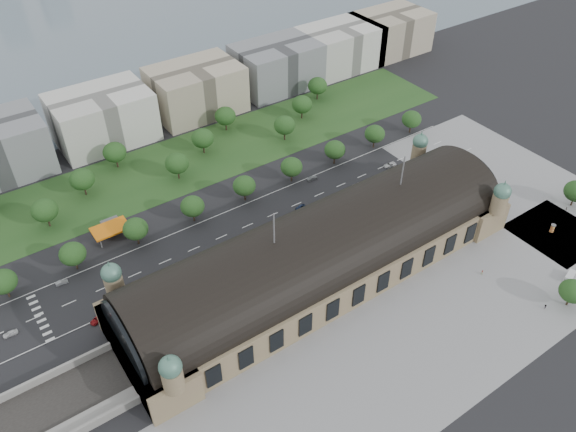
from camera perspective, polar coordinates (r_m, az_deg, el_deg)
ground at (r=205.27m, az=3.38°, el=-5.84°), size 900.00×900.00×0.00m
station at (r=198.09m, az=3.49°, el=-3.75°), size 150.00×48.40×44.30m
plaza_south at (r=190.32m, az=14.12°, el=-12.22°), size 190.00×48.00×0.12m
plaza_east at (r=267.72m, az=21.20°, el=3.55°), size 56.00×100.00×0.12m
road_slab at (r=220.80m, az=-6.78°, el=-2.15°), size 260.00×26.00×0.10m
grass_belt at (r=262.55m, az=-11.76°, el=4.88°), size 300.00×45.00×0.10m
petrol_station at (r=230.35m, az=-17.56°, el=-1.01°), size 14.00×13.00×5.05m
lake at (r=444.08m, az=-21.93°, el=17.71°), size 700.00×320.00×0.08m
office_3 at (r=285.35m, az=-18.32°, el=9.50°), size 45.00×32.00×24.00m
office_4 at (r=300.19m, az=-9.31°, el=12.56°), size 45.00×32.00×24.00m
office_5 at (r=322.19m, az=-1.17°, el=15.01°), size 45.00×32.00×24.00m
office_6 at (r=346.99m, az=5.29°, el=16.72°), size 45.00×32.00×24.00m
office_7 at (r=372.23m, az=10.32°, el=17.89°), size 45.00×32.00×24.00m
tree_row_1 at (r=214.91m, az=-27.00°, el=-5.96°), size 9.60×9.60×11.52m
tree_row_2 at (r=215.79m, az=-21.04°, el=-3.61°), size 9.60×9.60×11.52m
tree_row_3 at (r=219.31m, az=-15.23°, el=-1.27°), size 9.60×9.60×11.52m
tree_row_4 at (r=225.35m, az=-9.68°, el=0.98°), size 9.60×9.60×11.52m
tree_row_5 at (r=233.70m, az=-4.47°, el=3.09°), size 9.60×9.60×11.52m
tree_row_6 at (r=244.14m, az=0.36°, el=5.01°), size 9.60×9.60×11.52m
tree_row_7 at (r=256.40m, az=4.78°, el=6.73°), size 9.60×9.60×11.52m
tree_row_8 at (r=270.25m, az=8.81°, el=8.25°), size 9.60×9.60×11.52m
tree_row_9 at (r=285.44m, az=12.45°, el=9.58°), size 9.60×9.60×11.52m
tree_belt_3 at (r=238.97m, az=-23.49°, el=0.53°), size 10.40×10.40×12.48m
tree_belt_4 at (r=250.98m, az=-20.20°, el=3.52°), size 10.40×10.40×12.48m
tree_belt_5 at (r=264.36m, az=-17.21°, el=6.21°), size 10.40×10.40×12.48m
tree_belt_6 at (r=250.02m, az=-11.22°, el=5.27°), size 10.40×10.40×12.48m
tree_belt_7 at (r=265.63m, az=-8.67°, el=7.82°), size 10.40×10.40×12.48m
tree_belt_8 at (r=282.17m, az=-6.39°, el=10.07°), size 10.40×10.40×12.48m
tree_belt_9 at (r=272.79m, az=-0.35°, el=9.21°), size 10.40×10.40×12.48m
tree_belt_10 at (r=290.91m, az=1.43°, el=11.27°), size 10.40×10.40×12.48m
tree_belt_11 at (r=309.61m, az=3.02°, el=13.08°), size 10.40×10.40×12.48m
tree_plaza_s at (r=212.32m, az=26.95°, el=-6.83°), size 9.00×9.00×10.64m
traffic_car_0 at (r=206.44m, az=-26.38°, el=-10.65°), size 4.72×2.05×1.58m
traffic_car_1 at (r=216.36m, az=-22.00°, el=-6.27°), size 4.41×1.93×1.41m
traffic_car_4 at (r=232.50m, az=1.25°, el=0.92°), size 4.59×2.10×1.52m
traffic_car_5 at (r=248.86m, az=2.48°, el=3.85°), size 4.80×1.68×1.58m
traffic_car_6 at (r=261.32m, az=10.31°, el=5.14°), size 6.27×3.54×1.65m
parked_car_0 at (r=197.58m, az=-17.18°, el=-10.12°), size 5.27×3.59×1.65m
parked_car_1 at (r=199.89m, az=-18.83°, el=-9.91°), size 5.80×4.65×1.47m
parked_car_2 at (r=200.39m, az=-17.37°, el=-9.29°), size 5.83×4.42×1.57m
parked_car_3 at (r=201.39m, az=-15.51°, el=-8.53°), size 4.35×3.14×1.38m
parked_car_4 at (r=200.71m, az=-13.72°, el=-8.29°), size 4.73×3.70×1.50m
parked_car_5 at (r=202.73m, az=-9.75°, el=-6.91°), size 6.37×5.14×1.61m
parked_car_6 at (r=207.26m, az=-7.55°, el=-5.33°), size 5.78×4.76×1.58m
bus_west at (r=222.88m, az=-0.48°, el=-0.82°), size 11.03×2.80×3.06m
bus_mid at (r=226.12m, az=1.72°, el=-0.13°), size 11.35×3.00×3.14m
bus_east at (r=241.74m, az=6.49°, el=2.62°), size 11.52×3.34×3.17m
van_south at (r=225.84m, az=26.68°, el=-5.55°), size 6.07×3.70×2.46m
advertising_column at (r=243.73m, az=25.28°, el=-1.13°), size 1.90×1.90×3.61m
pedestrian_0 at (r=215.80m, az=19.11°, el=-5.44°), size 0.91×0.58×1.77m
pedestrian_2 at (r=258.47m, az=26.42°, el=0.68°), size 0.89×0.92×1.68m
pedestrian_4 at (r=211.64m, az=24.66°, el=-8.39°), size 1.32×1.10×1.89m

